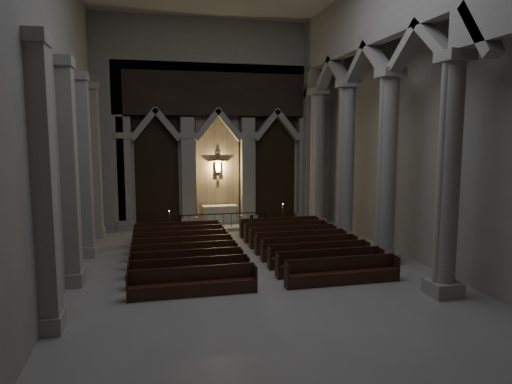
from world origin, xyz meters
TOP-DOWN VIEW (x-y plane):
  - room at (0.00, 0.00)m, footprint 24.00×24.10m
  - sanctuary_wall at (0.00, 11.54)m, footprint 14.00×0.77m
  - right_arcade at (5.50, 1.33)m, footprint 1.00×24.00m
  - left_pilasters at (-6.75, 3.50)m, footprint 0.60×13.00m
  - sanctuary_step at (0.00, 10.60)m, footprint 8.50×2.60m
  - altar at (0.01, 11.20)m, footprint 2.05×0.82m
  - altar_rail at (-0.00, 9.83)m, footprint 4.91×0.09m
  - candle_stand_left at (-3.01, 9.70)m, footprint 0.21×0.21m
  - candle_stand_right at (3.31, 9.09)m, footprint 0.26×0.26m
  - pews at (0.00, 3.51)m, footprint 9.73×8.69m
  - worshipper at (1.15, 7.46)m, footprint 0.49×0.36m

SIDE VIEW (x-z plane):
  - sanctuary_step at x=0.00m, z-range 0.00..0.15m
  - pews at x=0.00m, z-range -0.17..0.80m
  - candle_stand_left at x=-3.01m, z-range -0.28..0.96m
  - candle_stand_right at x=3.31m, z-range -0.35..1.17m
  - worshipper at x=1.15m, z-range 0.00..1.23m
  - altar_rail at x=0.00m, z-range 0.16..1.12m
  - altar at x=0.01m, z-range 0.15..1.19m
  - left_pilasters at x=-6.75m, z-range -0.10..7.92m
  - sanctuary_wall at x=0.00m, z-range 0.62..12.62m
  - room at x=0.00m, z-range 1.60..13.60m
  - right_arcade at x=5.50m, z-range 1.83..13.83m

